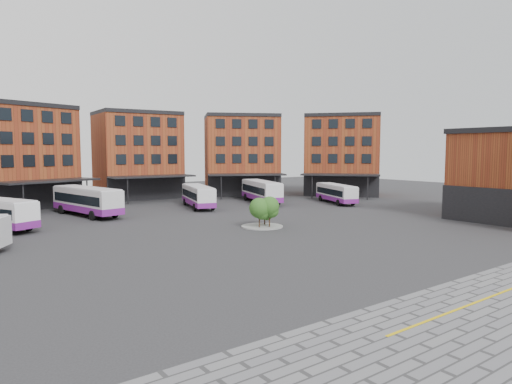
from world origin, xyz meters
TOP-DOWN VIEW (x-y plane):
  - ground at (0.00, 0.00)m, footprint 160.00×160.00m
  - main_building at (-4.77, 38.25)m, footprint 94.14×42.48m
  - tree_island at (2.05, 11.61)m, footprint 4.40×4.40m
  - bus_c at (-10.44, 31.43)m, footprint 5.22×12.88m
  - bus_d at (4.61, 30.40)m, footprint 5.68×11.32m
  - bus_e at (15.51, 30.01)m, footprint 6.40×12.27m
  - bus_f at (24.35, 22.64)m, footprint 6.02×10.45m

SIDE VIEW (x-z plane):
  - ground at x=0.00m, z-range 0.00..0.00m
  - bus_f at x=24.35m, z-range 0.12..3.02m
  - bus_d at x=4.61m, z-range 0.13..3.25m
  - tree_island at x=2.05m, z-range 0.15..3.46m
  - bus_e at x=15.51m, z-range 0.14..3.53m
  - bus_c at x=-10.44m, z-range 0.15..3.69m
  - main_building at x=-4.77m, z-range -0.07..14.53m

